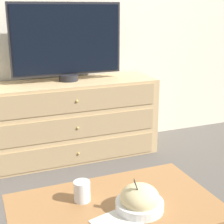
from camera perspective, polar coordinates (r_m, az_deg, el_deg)
ground_plane at (r=3.52m, az=-9.30°, el=-5.76°), size 12.00×12.00×0.00m
wall_back at (r=3.28m, az=-10.52°, el=15.85°), size 12.00×0.05×2.60m
dresser at (r=3.18m, az=-6.94°, el=-1.32°), size 1.59×0.49×0.72m
tv at (r=3.08m, az=-7.48°, el=11.59°), size 0.99×0.17×0.68m
coffee_table at (r=1.77m, az=0.57°, el=-16.65°), size 1.02×0.62×0.42m
takeout_bowl at (r=1.69m, az=4.61°, el=-14.39°), size 0.23×0.23×0.17m
drink_cup at (r=1.76m, az=-5.01°, el=-13.16°), size 0.08×0.08×0.10m
napkin at (r=1.61m, az=0.88°, el=-18.08°), size 0.23×0.23×0.00m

